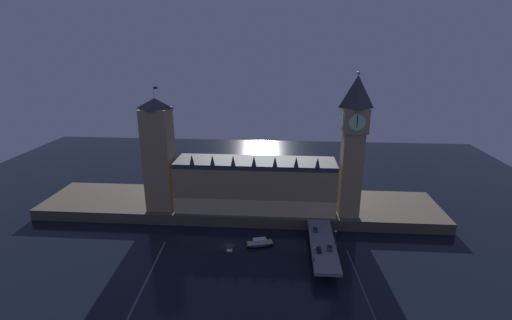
# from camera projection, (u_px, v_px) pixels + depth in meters

# --- Properties ---
(ground_plane) EXTENTS (400.00, 400.00, 0.00)m
(ground_plane) POSITION_uv_depth(u_px,v_px,m) (229.00, 246.00, 173.81)
(ground_plane) COLOR black
(embankment) EXTENTS (220.00, 42.00, 5.76)m
(embankment) POSITION_uv_depth(u_px,v_px,m) (239.00, 206.00, 210.05)
(embankment) COLOR #4C4438
(embankment) RESTS_ON ground_plane
(parliament_hall) EXTENTS (83.67, 22.16, 31.90)m
(parliament_hall) POSITION_uv_depth(u_px,v_px,m) (255.00, 184.00, 197.29)
(parliament_hall) COLOR #9E845B
(parliament_hall) RESTS_ON embankment
(clock_tower) EXTENTS (12.38, 12.49, 72.60)m
(clock_tower) POSITION_uv_depth(u_px,v_px,m) (353.00, 143.00, 181.64)
(clock_tower) COLOR #9E845B
(clock_tower) RESTS_ON embankment
(victoria_tower) EXTENTS (14.00, 14.00, 64.94)m
(victoria_tower) POSITION_uv_depth(u_px,v_px,m) (159.00, 155.00, 193.11)
(victoria_tower) COLOR #9E845B
(victoria_tower) RESTS_ON embankment
(bridge) EXTENTS (10.96, 46.00, 6.10)m
(bridge) POSITION_uv_depth(u_px,v_px,m) (323.00, 247.00, 164.79)
(bridge) COLOR slate
(bridge) RESTS_ON ground_plane
(car_northbound_lead) EXTENTS (1.90, 4.74, 1.39)m
(car_northbound_lead) POSITION_uv_depth(u_px,v_px,m) (315.00, 229.00, 174.89)
(car_northbound_lead) COLOR navy
(car_northbound_lead) RESTS_ON bridge
(car_northbound_trail) EXTENTS (1.90, 4.43, 1.48)m
(car_northbound_trail) POSITION_uv_depth(u_px,v_px,m) (319.00, 250.00, 157.53)
(car_northbound_trail) COLOR black
(car_northbound_trail) RESTS_ON bridge
(car_southbound_lead) EXTENTS (1.97, 4.30, 1.55)m
(car_southbound_lead) POSITION_uv_depth(u_px,v_px,m) (330.00, 248.00, 159.07)
(car_southbound_lead) COLOR #235633
(car_southbound_lead) RESTS_ON bridge
(pedestrian_near_rail) EXTENTS (0.38, 0.38, 1.61)m
(pedestrian_near_rail) POSITION_uv_depth(u_px,v_px,m) (314.00, 259.00, 150.79)
(pedestrian_near_rail) COLOR black
(pedestrian_near_rail) RESTS_ON bridge
(street_lamp_near) EXTENTS (1.34, 0.60, 6.71)m
(street_lamp_near) POSITION_uv_depth(u_px,v_px,m) (314.00, 252.00, 149.29)
(street_lamp_near) COLOR #2D3333
(street_lamp_near) RESTS_ON bridge
(street_lamp_mid) EXTENTS (1.34, 0.60, 6.51)m
(street_lamp_mid) POSITION_uv_depth(u_px,v_px,m) (335.00, 235.00, 162.58)
(street_lamp_mid) COLOR #2D3333
(street_lamp_mid) RESTS_ON bridge
(street_lamp_far) EXTENTS (1.34, 0.60, 6.06)m
(street_lamp_far) POSITION_uv_depth(u_px,v_px,m) (309.00, 220.00, 177.42)
(street_lamp_far) COLOR #2D3333
(street_lamp_far) RESTS_ON bridge
(boat_upstream) EXTENTS (14.30, 8.36, 3.69)m
(boat_upstream) POSITION_uv_depth(u_px,v_px,m) (260.00, 243.00, 173.26)
(boat_upstream) COLOR #28282D
(boat_upstream) RESTS_ON ground_plane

